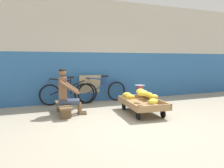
{
  "coord_description": "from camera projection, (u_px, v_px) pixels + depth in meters",
  "views": [
    {
      "loc": [
        -1.98,
        -3.65,
        1.36
      ],
      "look_at": [
        -0.09,
        1.23,
        0.75
      ],
      "focal_mm": 33.52,
      "sensor_mm": 36.0,
      "label": 1
    }
  ],
  "objects": [
    {
      "name": "back_wall",
      "position": [
        95.0,
        51.0,
        6.85
      ],
      "size": [
        16.0,
        0.3,
        3.26
      ],
      "color": "#2D609E",
      "rests_on": "ground"
    },
    {
      "name": "bicycle_near_left",
      "position": [
        67.0,
        93.0,
        6.31
      ],
      "size": [
        1.66,
        0.48,
        0.86
      ],
      "color": "black",
      "rests_on": "ground"
    },
    {
      "name": "vendor_seated",
      "position": [
        67.0,
        92.0,
        5.16
      ],
      "size": [
        0.72,
        0.55,
        1.14
      ],
      "color": "brown",
      "rests_on": "ground"
    },
    {
      "name": "bicycle_far_left",
      "position": [
        102.0,
        91.0,
        6.72
      ],
      "size": [
        1.66,
        0.48,
        0.86
      ],
      "color": "black",
      "rests_on": "ground"
    },
    {
      "name": "banana_cart",
      "position": [
        142.0,
        104.0,
        5.3
      ],
      "size": [
        0.97,
        1.51,
        0.36
      ],
      "color": "#99754C",
      "rests_on": "ground"
    },
    {
      "name": "banana_pile",
      "position": [
        143.0,
        95.0,
        5.37
      ],
      "size": [
        0.91,
        1.39,
        0.27
      ],
      "color": "gold",
      "rests_on": "banana_cart"
    },
    {
      "name": "sign_board",
      "position": [
        89.0,
        89.0,
        6.74
      ],
      "size": [
        0.7,
        0.26,
        0.87
      ],
      "color": "#C6B289",
      "rests_on": "ground"
    },
    {
      "name": "low_bench",
      "position": [
        63.0,
        107.0,
        5.19
      ],
      "size": [
        0.3,
        1.1,
        0.27
      ],
      "color": "brown",
      "rests_on": "ground"
    },
    {
      "name": "plastic_crate",
      "position": [
        140.0,
        99.0,
        6.4
      ],
      "size": [
        0.36,
        0.28,
        0.3
      ],
      "color": "#234CA8",
      "rests_on": "ground"
    },
    {
      "name": "ground_plane",
      "position": [
        138.0,
        127.0,
        4.25
      ],
      "size": [
        80.0,
        80.0,
        0.0
      ],
      "primitive_type": "plane",
      "color": "gray"
    },
    {
      "name": "weighing_scale",
      "position": [
        140.0,
        90.0,
        6.37
      ],
      "size": [
        0.3,
        0.3,
        0.29
      ],
      "color": "#28282D",
      "rests_on": "plastic_crate"
    }
  ]
}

